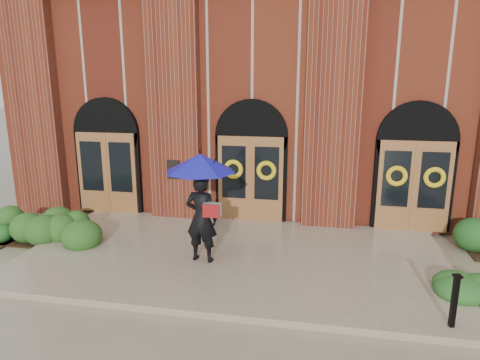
# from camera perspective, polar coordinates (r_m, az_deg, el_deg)

# --- Properties ---
(ground) EXTENTS (90.00, 90.00, 0.00)m
(ground) POSITION_cam_1_polar(r_m,az_deg,el_deg) (10.37, -1.16, -10.93)
(ground) COLOR gray
(ground) RESTS_ON ground
(landing) EXTENTS (10.00, 5.30, 0.15)m
(landing) POSITION_cam_1_polar(r_m,az_deg,el_deg) (10.47, -0.99, -10.22)
(landing) COLOR tan
(landing) RESTS_ON ground
(church_building) EXTENTS (16.20, 12.53, 7.00)m
(church_building) POSITION_cam_1_polar(r_m,az_deg,el_deg) (18.13, 4.65, 11.06)
(church_building) COLOR maroon
(church_building) RESTS_ON ground
(man_with_umbrella) EXTENTS (1.77, 1.77, 2.51)m
(man_with_umbrella) POSITION_cam_1_polar(r_m,az_deg,el_deg) (9.58, -5.23, -0.92)
(man_with_umbrella) COLOR black
(man_with_umbrella) RESTS_ON landing
(metal_post) EXTENTS (0.15, 0.15, 0.96)m
(metal_post) POSITION_cam_1_polar(r_m,az_deg,el_deg) (8.30, 26.68, -14.09)
(metal_post) COLOR black
(metal_post) RESTS_ON landing
(hedge_wall_left) EXTENTS (2.91, 1.16, 0.75)m
(hedge_wall_left) POSITION_cam_1_polar(r_m,az_deg,el_deg) (12.70, -24.39, -5.67)
(hedge_wall_left) COLOR #27511B
(hedge_wall_left) RESTS_ON ground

